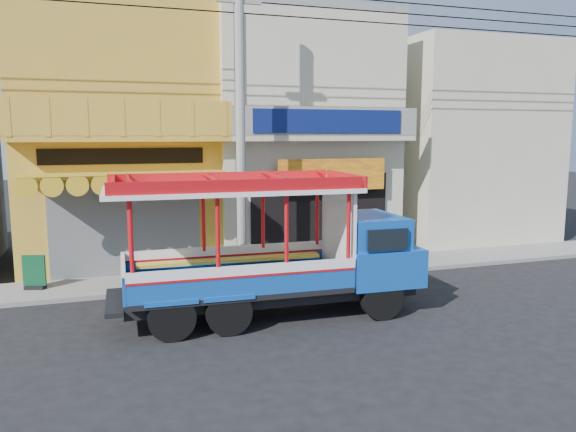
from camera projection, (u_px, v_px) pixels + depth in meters
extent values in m
plane|color=black|center=(319.00, 317.00, 12.93)|extent=(90.00, 90.00, 0.00)
cube|color=slate|center=(269.00, 273.00, 16.67)|extent=(30.00, 2.00, 0.12)
cube|color=gold|center=(119.00, 139.00, 18.60)|extent=(6.00, 6.00, 8.00)
cube|color=#595B5E|center=(127.00, 231.00, 16.14)|extent=(4.20, 0.10, 2.60)
cube|color=gold|center=(125.00, 176.00, 15.22)|extent=(5.20, 1.50, 0.31)
cube|color=gold|center=(123.00, 138.00, 15.45)|extent=(6.00, 0.70, 0.18)
cube|color=gold|center=(123.00, 118.00, 15.09)|extent=(6.00, 0.12, 0.95)
cube|color=black|center=(123.00, 156.00, 15.82)|extent=(4.50, 0.04, 0.45)
cube|color=beige|center=(113.00, 10.00, 18.00)|extent=(6.00, 6.00, 0.24)
cube|color=beige|center=(290.00, 139.00, 20.48)|extent=(6.00, 6.00, 8.00)
cube|color=black|center=(320.00, 218.00, 18.01)|extent=(4.60, 0.12, 2.80)
cube|color=yellow|center=(333.00, 175.00, 17.64)|extent=(3.60, 0.05, 1.00)
cube|color=beige|center=(325.00, 138.00, 17.33)|extent=(6.00, 0.70, 0.18)
cube|color=gray|center=(329.00, 121.00, 16.97)|extent=(6.00, 0.12, 0.85)
cube|color=navy|center=(330.00, 121.00, 16.91)|extent=(4.80, 0.06, 0.70)
cube|color=gray|center=(290.00, 21.00, 19.88)|extent=(6.00, 6.00, 0.24)
cube|color=beige|center=(228.00, 140.00, 16.58)|extent=(0.35, 0.30, 8.00)
cube|color=beige|center=(454.00, 143.00, 22.70)|extent=(6.00, 6.00, 7.60)
cylinder|color=gray|center=(240.00, 122.00, 15.06)|extent=(0.26, 0.26, 9.00)
cube|color=gray|center=(239.00, 1.00, 14.61)|extent=(1.20, 0.12, 0.12)
cylinder|color=black|center=(276.00, 16.00, 14.96)|extent=(28.00, 0.04, 0.04)
cylinder|color=black|center=(276.00, 4.00, 14.92)|extent=(28.00, 0.04, 0.04)
cylinder|color=black|center=(382.00, 298.00, 12.68)|extent=(0.98, 0.30, 0.97)
cylinder|color=black|center=(350.00, 278.00, 14.44)|extent=(0.98, 0.30, 0.97)
cylinder|color=black|center=(229.00, 312.00, 11.69)|extent=(0.98, 0.30, 0.97)
cylinder|color=black|center=(214.00, 289.00, 13.45)|extent=(0.98, 0.30, 0.97)
cylinder|color=black|center=(172.00, 318.00, 11.36)|extent=(0.98, 0.30, 0.97)
cylinder|color=black|center=(165.00, 293.00, 13.12)|extent=(0.98, 0.30, 0.97)
cube|color=black|center=(271.00, 291.00, 12.88)|extent=(6.60, 1.82, 0.27)
cube|color=blue|center=(373.00, 262.00, 13.52)|extent=(1.82, 2.20, 0.88)
cube|color=blue|center=(368.00, 230.00, 13.37)|extent=(1.43, 2.02, 0.73)
cube|color=black|center=(394.00, 231.00, 13.57)|extent=(0.11, 1.72, 0.54)
cube|color=black|center=(237.00, 286.00, 12.63)|extent=(4.89, 2.30, 0.12)
cube|color=blue|center=(247.00, 283.00, 11.60)|extent=(4.82, 0.23, 0.58)
cube|color=white|center=(246.00, 270.00, 11.56)|extent=(4.82, 0.24, 0.21)
cube|color=blue|center=(228.00, 261.00, 13.56)|extent=(4.82, 0.23, 0.58)
cube|color=white|center=(228.00, 251.00, 13.52)|extent=(4.82, 0.24, 0.21)
cylinder|color=red|center=(131.00, 237.00, 10.82)|extent=(0.09, 0.09, 1.56)
cylinder|color=red|center=(129.00, 222.00, 12.74)|extent=(0.09, 0.09, 1.56)
cube|color=white|center=(338.00, 233.00, 13.16)|extent=(0.14, 1.97, 2.19)
cube|color=white|center=(231.00, 189.00, 12.28)|extent=(5.48, 2.56, 0.10)
cube|color=red|center=(231.00, 181.00, 12.26)|extent=(5.29, 2.46, 0.25)
cube|color=black|center=(35.00, 287.00, 14.80)|extent=(0.56, 0.41, 0.09)
cube|color=#0B4122|center=(34.00, 270.00, 14.73)|extent=(0.58, 0.24, 0.82)
imported|color=#27601B|center=(353.00, 251.00, 16.81)|extent=(0.73, 0.78, 1.14)
imported|color=#27601B|center=(394.00, 246.00, 18.37)|extent=(0.51, 0.51, 0.86)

